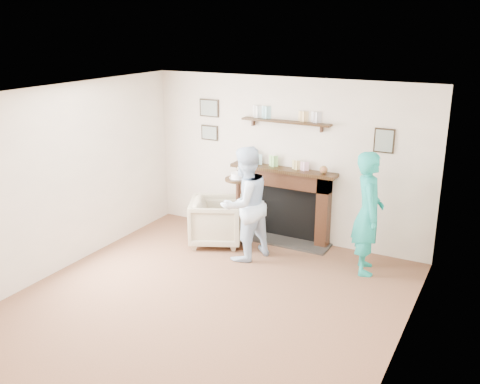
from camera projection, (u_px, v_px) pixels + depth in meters
name	position (u px, v px, depth m)	size (l,w,h in m)	color
ground	(202.00, 306.00, 6.41)	(5.00, 5.00, 0.00)	brown
room_shell	(229.00, 162.00, 6.50)	(4.54, 5.02, 2.52)	silver
armchair	(217.00, 243.00, 8.26)	(0.75, 0.78, 0.71)	tan
man	(245.00, 257.00, 7.75)	(0.80, 0.62, 1.64)	silver
woman	(364.00, 270.00, 7.34)	(0.61, 0.40, 1.67)	teal
pedestal_table	(238.00, 199.00, 7.90)	(0.39, 0.39, 1.24)	black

